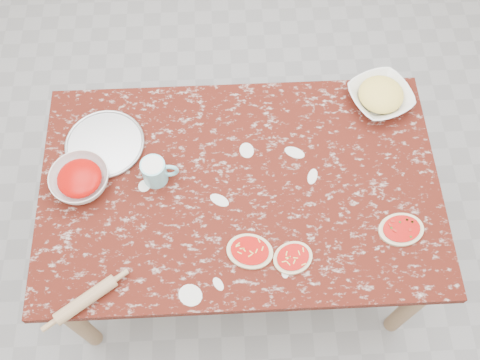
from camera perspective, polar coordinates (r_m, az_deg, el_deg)
name	(u,v)px	position (r m, az deg, el deg)	size (l,w,h in m)	color
ground	(240,249)	(2.87, 0.00, -7.26)	(4.00, 4.00, 0.00)	gray
worktable	(240,195)	(2.25, 0.00, -1.53)	(1.60, 1.00, 0.75)	#42130C
pizza_tray	(105,144)	(2.33, -13.91, 3.63)	(0.32, 0.32, 0.01)	#B2B2B7
sauce_bowl	(80,180)	(2.24, -16.33, 0.00)	(0.23, 0.23, 0.07)	white
cheese_bowl	(380,97)	(2.44, 14.41, 8.39)	(0.26, 0.26, 0.06)	white
flour_mug	(155,171)	(2.17, -8.82, 0.89)	(0.15, 0.10, 0.11)	#84D7E6
pizza_left	(250,251)	(2.06, 1.03, -7.45)	(0.20, 0.18, 0.02)	beige
pizza_mid	(293,258)	(2.06, 5.54, -8.08)	(0.19, 0.17, 0.02)	beige
pizza_right	(401,229)	(2.18, 16.47, -4.97)	(0.19, 0.16, 0.02)	beige
rolling_pin	(86,300)	(2.07, -15.79, -11.93)	(0.05, 0.05, 0.24)	tan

